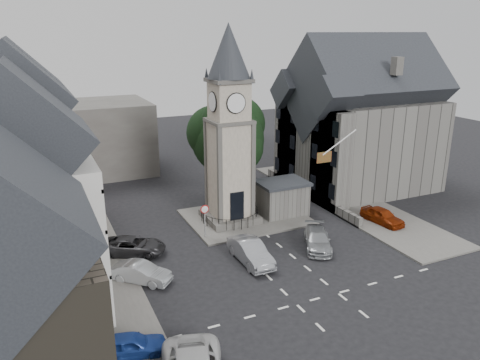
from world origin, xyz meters
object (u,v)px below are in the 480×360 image
car_west_blue (130,345)px  clock_tower (229,128)px  car_east_red (382,216)px  stone_shelter (282,198)px  pedestrian (336,200)px

car_west_blue → clock_tower: bearing=-27.0°
car_west_blue → car_east_red: car_east_red is taller
clock_tower → stone_shelter: 8.15m
car_west_blue → pedestrian: (21.54, 12.68, 0.18)m
stone_shelter → pedestrian: 5.37m
clock_tower → car_west_blue: (-11.49, -13.99, -7.50)m
car_east_red → pedestrian: size_ratio=2.51×
stone_shelter → car_west_blue: (-16.29, -13.50, -0.93)m
car_west_blue → pedestrian: size_ratio=2.27×
clock_tower → car_east_red: (11.50, -5.89, -7.44)m
clock_tower → car_west_blue: clock_tower is taller
car_west_blue → pedestrian: 24.99m
car_west_blue → car_east_red: 24.37m
car_east_red → car_west_blue: bearing=-168.1°
stone_shelter → car_east_red: 8.65m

